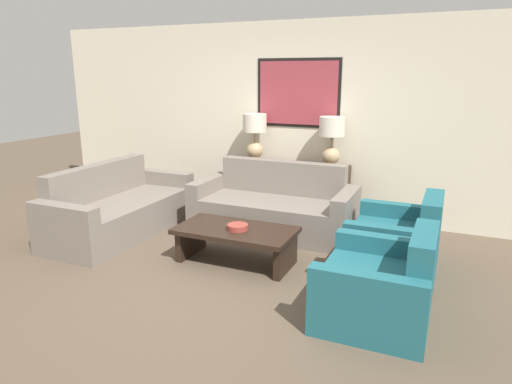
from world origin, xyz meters
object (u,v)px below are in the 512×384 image
object	(u,v)px
table_lamp_left	(255,132)
table_lamp_right	(332,137)
couch_by_back_wall	(274,209)
armchair_near_camera	(380,288)
decorative_bowl	(238,227)
console_table	(291,190)
couch_by_side	(119,210)
armchair_near_back_wall	(398,242)
coffee_table	(236,237)

from	to	relation	value
table_lamp_left	table_lamp_right	bearing A→B (deg)	0.00
table_lamp_left	couch_by_back_wall	xyz separation A→B (m)	(0.55, -0.62, -0.87)
table_lamp_left	armchair_near_camera	bearing A→B (deg)	-47.10
table_lamp_left	decorative_bowl	bearing A→B (deg)	-71.64
console_table	decorative_bowl	bearing A→B (deg)	-88.77
table_lamp_right	couch_by_back_wall	xyz separation A→B (m)	(-0.55, -0.62, -0.87)
table_lamp_left	couch_by_side	bearing A→B (deg)	-129.67
table_lamp_right	armchair_near_back_wall	bearing A→B (deg)	-48.38
console_table	coffee_table	world-z (taller)	console_table
table_lamp_right	armchair_near_camera	xyz separation A→B (m)	(1.04, -2.29, -0.89)
armchair_near_back_wall	armchair_near_camera	xyz separation A→B (m)	(0.00, -1.12, 0.00)
coffee_table	armchair_near_camera	bearing A→B (deg)	-19.59
coffee_table	table_lamp_right	bearing A→B (deg)	72.63
console_table	couch_by_back_wall	xyz separation A→B (m)	(0.00, -0.62, -0.09)
coffee_table	decorative_bowl	distance (m)	0.13
coffee_table	armchair_near_camera	xyz separation A→B (m)	(1.58, -0.56, -0.01)
couch_by_back_wall	armchair_near_back_wall	world-z (taller)	couch_by_back_wall
console_table	coffee_table	distance (m)	1.73
console_table	armchair_near_back_wall	xyz separation A→B (m)	(1.58, -1.17, -0.11)
coffee_table	decorative_bowl	xyz separation A→B (m)	(0.03, -0.03, 0.12)
table_lamp_right	coffee_table	world-z (taller)	table_lamp_right
couch_by_side	decorative_bowl	bearing A→B (deg)	-9.10
table_lamp_right	couch_by_back_wall	size ratio (longest dim) A/B	0.32
console_table	couch_by_back_wall	world-z (taller)	couch_by_back_wall
table_lamp_right	decorative_bowl	distance (m)	1.98
decorative_bowl	table_lamp_right	bearing A→B (deg)	73.88
couch_by_back_wall	armchair_near_camera	bearing A→B (deg)	-46.48
armchair_near_back_wall	armchair_near_camera	world-z (taller)	same
couch_by_back_wall	coffee_table	distance (m)	1.11
armchair_near_camera	table_lamp_right	bearing A→B (deg)	114.36
table_lamp_left	couch_by_side	distance (m)	2.10
couch_by_side	decorative_bowl	size ratio (longest dim) A/B	9.24
couch_by_back_wall	console_table	bearing A→B (deg)	90.00
coffee_table	decorative_bowl	bearing A→B (deg)	-40.87
armchair_near_back_wall	coffee_table	bearing A→B (deg)	-160.41
coffee_table	armchair_near_back_wall	distance (m)	1.68
table_lamp_left	couch_by_back_wall	world-z (taller)	table_lamp_left
couch_by_back_wall	couch_by_side	xyz separation A→B (m)	(-1.77, -0.85, 0.00)
console_table	decorative_bowl	size ratio (longest dim) A/B	7.13
table_lamp_right	coffee_table	distance (m)	2.01
table_lamp_left	table_lamp_right	world-z (taller)	same
couch_by_side	armchair_near_back_wall	size ratio (longest dim) A/B	2.05
armchair_near_camera	console_table	bearing A→B (deg)	124.64
table_lamp_right	coffee_table	bearing A→B (deg)	-107.37
table_lamp_right	couch_by_side	world-z (taller)	table_lamp_right
console_table	table_lamp_right	world-z (taller)	table_lamp_right
table_lamp_left	coffee_table	world-z (taller)	table_lamp_left
console_table	table_lamp_left	world-z (taller)	table_lamp_left
couch_by_back_wall	decorative_bowl	distance (m)	1.14
couch_by_back_wall	couch_by_side	size ratio (longest dim) A/B	1.00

